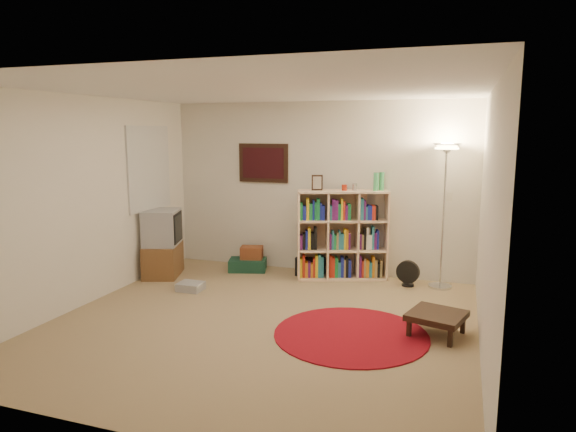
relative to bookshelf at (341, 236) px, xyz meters
name	(u,v)px	position (x,y,z in m)	size (l,w,h in m)	color
room	(258,209)	(-0.47, -1.93, 0.65)	(4.54, 4.54, 2.54)	#987E59
bookshelf	(341,236)	(0.00, 0.00, 0.00)	(1.31, 0.75, 1.51)	#FFD3AA
floor_lamp	(446,169)	(1.38, -0.01, 0.99)	(0.43, 0.43, 1.92)	silver
floor_fan	(408,273)	(0.96, -0.10, -0.43)	(0.32, 0.19, 0.36)	black
tv_stand	(163,244)	(-2.46, -0.71, -0.15)	(0.64, 0.77, 0.97)	brown
dvd_box	(191,286)	(-1.73, -1.21, -0.56)	(0.32, 0.27, 0.11)	#A1A1A5
suitcase	(248,265)	(-1.41, -0.07, -0.52)	(0.62, 0.49, 0.18)	#153C2B
wicker_basket	(252,253)	(-1.36, -0.02, -0.34)	(0.37, 0.31, 0.19)	brown
duffel_bag	(312,266)	(-0.43, 0.02, -0.47)	(0.42, 0.36, 0.27)	black
paper_towel	(320,264)	(-0.36, 0.21, -0.49)	(0.13, 0.13, 0.24)	silver
red_rug	(351,334)	(0.58, -2.00, -0.60)	(1.59, 1.59, 0.01)	maroon
side_table	(437,316)	(1.41, -1.72, -0.41)	(0.65, 0.65, 0.24)	black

